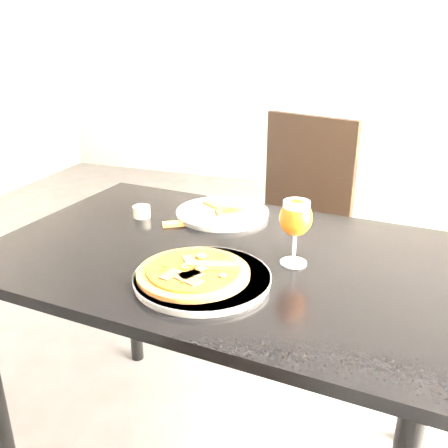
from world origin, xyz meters
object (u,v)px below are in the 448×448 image
at_px(dining_table, 217,280).
at_px(beer_glass, 296,218).
at_px(pizza, 194,272).
at_px(chair_far, 292,221).

xyz_separation_m(dining_table, beer_glass, (0.21, -0.01, 0.21)).
relative_size(dining_table, pizza, 4.76).
bearing_deg(pizza, dining_table, 93.54).
relative_size(chair_far, beer_glass, 5.61).
height_order(dining_table, pizza, pizza).
bearing_deg(pizza, chair_far, 89.21).
height_order(chair_far, pizza, chair_far).
height_order(chair_far, beer_glass, chair_far).
bearing_deg(chair_far, beer_glass, -60.23).
xyz_separation_m(chair_far, beer_glass, (0.18, -0.85, 0.34)).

